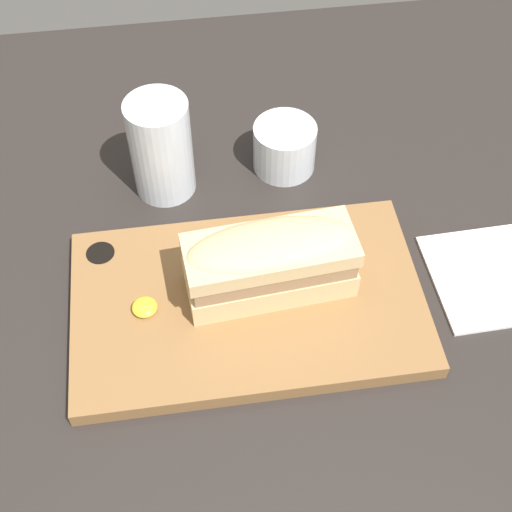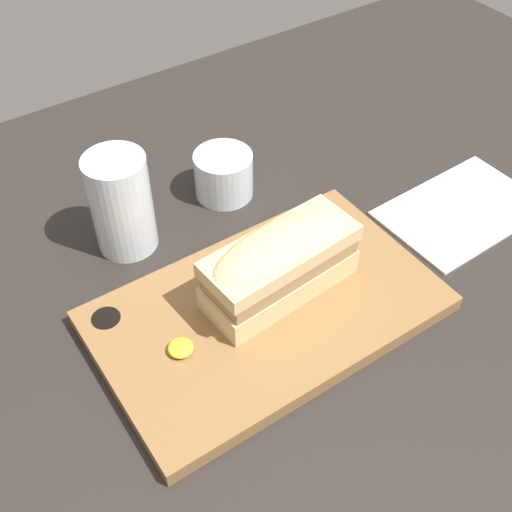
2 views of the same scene
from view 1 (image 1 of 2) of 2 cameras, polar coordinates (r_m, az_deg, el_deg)
name	(u,v)px [view 1 (image 1 of 2)]	position (r cm, az deg, el deg)	size (l,w,h in cm)	color
dining_table	(300,266)	(83.11, 3.54, -0.78)	(150.25, 98.73, 2.00)	#282321
serving_board	(247,302)	(77.62, -0.73, -3.67)	(37.83, 23.04, 1.99)	olive
sandwich	(270,260)	(74.09, 1.14, -0.32)	(18.33, 8.40, 8.37)	#DBBC84
mustard_dollop	(145,307)	(76.32, -8.91, -4.06)	(2.70, 2.70, 1.08)	yellow
water_glass	(162,153)	(86.61, -7.54, 8.16)	(7.47, 7.47, 12.99)	silver
wine_glass	(284,148)	(90.41, 2.29, 8.62)	(7.89, 7.89, 6.26)	silver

